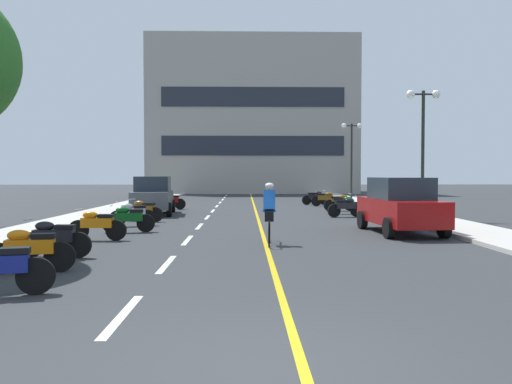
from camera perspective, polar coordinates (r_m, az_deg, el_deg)
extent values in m
plane|color=#2D3033|center=(26.09, -0.54, -2.26)|extent=(140.00, 140.00, 0.00)
cube|color=#B7B2A8|center=(29.88, -14.56, -1.67)|extent=(2.40, 72.00, 0.12)
cube|color=#B7B2A8|center=(30.04, 13.26, -1.64)|extent=(2.40, 72.00, 0.12)
cube|color=silver|center=(7.47, -14.54, -13.02)|extent=(0.14, 2.20, 0.01)
cube|color=silver|center=(11.31, -9.84, -7.85)|extent=(0.14, 2.20, 0.01)
cube|color=silver|center=(15.23, -7.59, -5.29)|extent=(0.14, 2.20, 0.01)
cube|color=silver|center=(19.19, -6.27, -3.79)|extent=(0.14, 2.20, 0.01)
cube|color=silver|center=(23.16, -5.41, -2.80)|extent=(0.14, 2.20, 0.01)
cube|color=silver|center=(27.14, -4.80, -2.09)|extent=(0.14, 2.20, 0.01)
cube|color=silver|center=(31.12, -4.34, -1.57)|extent=(0.14, 2.20, 0.01)
cube|color=silver|center=(35.11, -3.99, -1.17)|extent=(0.14, 2.20, 0.01)
cube|color=silver|center=(39.10, -3.71, -0.85)|extent=(0.14, 2.20, 0.01)
cube|color=silver|center=(43.09, -3.49, -0.58)|extent=(0.14, 2.20, 0.01)
cube|color=silver|center=(47.09, -3.30, -0.37)|extent=(0.14, 2.20, 0.01)
cube|color=silver|center=(51.08, -3.14, -0.18)|extent=(0.14, 2.20, 0.01)
cube|color=gold|center=(29.09, -0.12, -1.81)|extent=(0.12, 66.00, 0.01)
cube|color=#9E998E|center=(55.27, -0.41, 8.11)|extent=(21.02, 9.86, 15.65)
cube|color=#1E232D|center=(50.05, -0.32, 5.15)|extent=(17.66, 0.10, 1.88)
cube|color=#1E232D|center=(50.53, -0.33, 10.47)|extent=(17.66, 0.10, 1.88)
cylinder|color=black|center=(23.36, 17.94, 4.06)|extent=(0.14, 0.14, 5.39)
cylinder|color=black|center=(23.60, 18.01, 10.24)|extent=(1.10, 0.08, 0.08)
sphere|color=white|center=(23.42, 16.72, 10.31)|extent=(0.36, 0.36, 0.36)
sphere|color=white|center=(23.78, 19.28, 10.16)|extent=(0.36, 0.36, 0.36)
cylinder|color=black|center=(37.20, 10.50, 3.31)|extent=(0.14, 0.14, 5.38)
cylinder|color=black|center=(37.35, 10.53, 7.21)|extent=(1.10, 0.08, 0.08)
sphere|color=white|center=(37.24, 9.69, 7.23)|extent=(0.36, 0.36, 0.36)
sphere|color=white|center=(37.46, 11.36, 7.19)|extent=(0.36, 0.36, 0.36)
cylinder|color=black|center=(18.58, 11.66, -3.02)|extent=(0.26, 0.65, 0.64)
cylinder|color=black|center=(19.12, 16.57, -2.92)|extent=(0.26, 0.65, 0.64)
cylinder|color=black|center=(15.92, 14.48, -3.88)|extent=(0.26, 0.65, 0.64)
cylinder|color=black|center=(16.55, 20.06, -3.71)|extent=(0.26, 0.65, 0.64)
cube|color=maroon|center=(17.48, 15.63, -2.05)|extent=(1.93, 4.29, 0.80)
cube|color=#1E2833|center=(17.45, 15.65, 0.40)|extent=(1.68, 2.28, 0.70)
cylinder|color=black|center=(26.66, -12.83, -1.53)|extent=(0.27, 0.66, 0.64)
cylinder|color=black|center=(26.50, -9.18, -1.52)|extent=(0.27, 0.66, 0.64)
cylinder|color=black|center=(23.89, -13.65, -1.93)|extent=(0.27, 0.66, 0.64)
cylinder|color=black|center=(23.71, -9.57, -1.93)|extent=(0.27, 0.66, 0.64)
cube|color=#4C5156|center=(25.15, -11.30, -0.81)|extent=(2.03, 4.32, 0.80)
cube|color=#1E2833|center=(25.13, -11.32, 0.90)|extent=(1.73, 2.32, 0.70)
cylinder|color=black|center=(9.06, -23.14, -8.52)|extent=(0.61, 0.25, 0.60)
cube|color=black|center=(9.04, -25.08, -5.88)|extent=(0.49, 0.34, 0.10)
cylinder|color=black|center=(11.18, -26.44, -6.59)|extent=(0.61, 0.19, 0.60)
cylinder|color=black|center=(10.93, -20.85, -6.71)|extent=(0.61, 0.19, 0.60)
cube|color=orange|center=(11.02, -23.69, -5.53)|extent=(0.93, 0.42, 0.28)
ellipsoid|color=orange|center=(11.04, -24.72, -4.38)|extent=(0.47, 0.31, 0.22)
cube|color=black|center=(10.94, -22.42, -4.51)|extent=(0.47, 0.31, 0.10)
cylinder|color=black|center=(12.93, -23.74, -5.42)|extent=(0.60, 0.11, 0.60)
cylinder|color=black|center=(12.57, -19.04, -5.57)|extent=(0.60, 0.11, 0.60)
cube|color=black|center=(12.71, -21.44, -4.51)|extent=(0.90, 0.30, 0.28)
ellipsoid|color=black|center=(12.75, -22.30, -3.51)|extent=(0.44, 0.25, 0.22)
cube|color=black|center=(12.61, -20.37, -3.64)|extent=(0.44, 0.25, 0.10)
cylinder|color=silver|center=(12.86, -23.78, -2.77)|extent=(0.04, 0.60, 0.03)
cylinder|color=black|center=(15.87, -19.02, -4.01)|extent=(0.60, 0.13, 0.60)
cylinder|color=black|center=(15.52, -15.20, -4.11)|extent=(0.60, 0.13, 0.60)
cube|color=orange|center=(15.66, -17.14, -3.26)|extent=(0.91, 0.32, 0.28)
ellipsoid|color=orange|center=(15.71, -17.84, -2.45)|extent=(0.45, 0.26, 0.22)
cube|color=black|center=(15.57, -16.27, -2.55)|extent=(0.45, 0.26, 0.10)
cylinder|color=silver|center=(15.82, -19.04, -1.85)|extent=(0.06, 0.60, 0.03)
cylinder|color=black|center=(17.60, -15.66, -3.40)|extent=(0.61, 0.19, 0.60)
cylinder|color=black|center=(17.54, -12.08, -3.39)|extent=(0.61, 0.19, 0.60)
cube|color=#0C4C19|center=(17.54, -13.88, -2.68)|extent=(0.93, 0.42, 0.28)
ellipsoid|color=#0C4C19|center=(17.54, -14.54, -1.97)|extent=(0.47, 0.31, 0.22)
cube|color=black|center=(17.51, -13.07, -2.02)|extent=(0.47, 0.31, 0.10)
cylinder|color=silver|center=(17.56, -15.68, -1.45)|extent=(0.13, 0.60, 0.03)
cylinder|color=black|center=(19.57, -15.06, -2.86)|extent=(0.60, 0.29, 0.60)
cylinder|color=black|center=(19.70, -11.87, -2.80)|extent=(0.60, 0.29, 0.60)
cube|color=#B2B2B7|center=(19.61, -13.47, -2.19)|extent=(0.94, 0.55, 0.28)
ellipsoid|color=#B2B2B7|center=(19.57, -14.05, -1.56)|extent=(0.49, 0.37, 0.22)
cube|color=black|center=(19.63, -12.75, -1.60)|extent=(0.49, 0.37, 0.10)
cylinder|color=silver|center=(19.53, -15.08, -1.10)|extent=(0.22, 0.58, 0.03)
cylinder|color=black|center=(21.72, -13.59, -2.37)|extent=(0.60, 0.27, 0.60)
cylinder|color=black|center=(21.20, -11.00, -2.46)|extent=(0.60, 0.27, 0.60)
cube|color=brown|center=(21.44, -12.31, -1.83)|extent=(0.94, 0.53, 0.28)
ellipsoid|color=brown|center=(21.52, -12.79, -1.23)|extent=(0.49, 0.36, 0.22)
cube|color=black|center=(21.31, -11.73, -1.31)|extent=(0.49, 0.36, 0.10)
cylinder|color=silver|center=(21.68, -13.60, -0.79)|extent=(0.21, 0.58, 0.03)
cylinder|color=black|center=(23.74, 11.05, -1.99)|extent=(0.61, 0.24, 0.60)
cylinder|color=black|center=(23.28, 8.62, -2.05)|extent=(0.61, 0.24, 0.60)
cube|color=black|center=(23.49, 9.85, -1.48)|extent=(0.94, 0.49, 0.28)
ellipsoid|color=black|center=(23.56, 10.30, -0.94)|extent=(0.49, 0.34, 0.22)
cube|color=black|center=(23.37, 9.30, -1.01)|extent=(0.49, 0.34, 0.10)
cylinder|color=silver|center=(23.71, 11.06, -0.54)|extent=(0.17, 0.59, 0.03)
cylinder|color=black|center=(25.22, 10.93, -1.76)|extent=(0.61, 0.25, 0.60)
cylinder|color=black|center=(25.29, 8.44, -1.73)|extent=(0.61, 0.25, 0.60)
cube|color=#0C4C19|center=(25.23, 9.68, -1.25)|extent=(0.94, 0.50, 0.28)
ellipsoid|color=#0C4C19|center=(25.21, 10.14, -0.75)|extent=(0.49, 0.34, 0.22)
cube|color=black|center=(25.24, 9.12, -0.79)|extent=(0.49, 0.34, 0.10)
cylinder|color=silver|center=(25.19, 10.94, -0.39)|extent=(0.18, 0.59, 0.03)
cylinder|color=black|center=(27.50, 10.33, -1.44)|extent=(0.61, 0.16, 0.60)
cylinder|color=black|center=(27.20, 8.11, -1.47)|extent=(0.61, 0.16, 0.60)
cube|color=brown|center=(27.33, 9.23, -1.00)|extent=(0.92, 0.37, 0.28)
ellipsoid|color=brown|center=(27.38, 9.63, -0.53)|extent=(0.46, 0.28, 0.22)
cube|color=black|center=(27.25, 8.72, -0.58)|extent=(0.46, 0.28, 0.10)
cylinder|color=silver|center=(27.47, 10.33, -0.20)|extent=(0.09, 0.60, 0.03)
cylinder|color=black|center=(28.71, -10.53, -1.30)|extent=(0.61, 0.14, 0.60)
cylinder|color=black|center=(28.47, -8.38, -1.32)|extent=(0.61, 0.14, 0.60)
cube|color=maroon|center=(28.58, -9.46, -0.87)|extent=(0.92, 0.35, 0.28)
ellipsoid|color=maroon|center=(28.61, -9.86, -0.43)|extent=(0.46, 0.27, 0.22)
cube|color=black|center=(28.51, -8.98, -0.47)|extent=(0.46, 0.27, 0.10)
cylinder|color=silver|center=(28.68, -10.54, -0.11)|extent=(0.07, 0.60, 0.03)
cylinder|color=black|center=(31.11, 8.70, -1.04)|extent=(0.61, 0.23, 0.60)
cylinder|color=black|center=(31.18, 6.68, -1.03)|extent=(0.61, 0.23, 0.60)
cube|color=brown|center=(31.13, 7.69, -0.63)|extent=(0.94, 0.47, 0.28)
ellipsoid|color=brown|center=(31.10, 8.06, -0.23)|extent=(0.48, 0.33, 0.22)
cube|color=black|center=(31.13, 7.23, -0.26)|extent=(0.48, 0.33, 0.10)
cylinder|color=silver|center=(31.08, 8.70, 0.06)|extent=(0.16, 0.59, 0.03)
cylinder|color=black|center=(32.83, 7.50, -0.88)|extent=(0.61, 0.15, 0.60)
cylinder|color=black|center=(32.59, 5.62, -0.89)|extent=(0.61, 0.15, 0.60)
cube|color=black|center=(32.69, 6.56, -0.50)|extent=(0.92, 0.36, 0.28)
ellipsoid|color=black|center=(32.73, 6.91, -0.11)|extent=(0.46, 0.28, 0.22)
cube|color=black|center=(32.63, 6.14, -0.15)|extent=(0.46, 0.28, 0.10)
cylinder|color=silver|center=(32.81, 7.50, 0.17)|extent=(0.08, 0.60, 0.03)
torus|color=black|center=(14.73, 1.50, -4.21)|extent=(0.08, 0.72, 0.72)
torus|color=black|center=(13.69, 1.45, -4.68)|extent=(0.08, 0.72, 0.72)
cylinder|color=blue|center=(14.15, 1.48, -3.24)|extent=(0.10, 0.95, 0.04)
cube|color=black|center=(13.99, 1.47, -2.40)|extent=(0.11, 0.21, 0.06)
cylinder|color=blue|center=(14.58, 1.50, -2.10)|extent=(0.42, 0.06, 0.03)
cube|color=black|center=(14.04, 1.47, -2.67)|extent=(0.26, 0.37, 0.28)
cube|color=blue|center=(14.16, 1.48, -1.00)|extent=(0.35, 0.47, 0.61)
sphere|color=tan|center=(14.28, 1.49, 0.43)|extent=(0.20, 0.20, 0.20)
ellipsoid|color=white|center=(14.28, 1.49, 0.71)|extent=(0.24, 0.26, 0.16)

